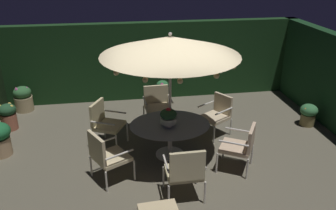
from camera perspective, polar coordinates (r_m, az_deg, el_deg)
The scene contains 15 objects.
ground_plane at distance 7.41m, azimuth 0.26°, elevation -8.39°, with size 8.56×7.02×0.02m, color #5F5948.
hedge_backdrop_rear at distance 10.02m, azimuth -2.90°, elevation 7.21°, with size 8.56×0.30×2.19m, color #163417.
patio_dining_table at distance 7.16m, azimuth 0.32°, elevation -4.00°, with size 1.64×1.39×0.73m.
patio_umbrella at distance 6.54m, azimuth 0.35°, elevation 9.61°, with size 2.64×2.64×2.59m.
centerpiece_planter at distance 6.89m, azimuth 0.07°, elevation -1.87°, with size 0.33×0.33×0.41m.
patio_chair_north at distance 5.92m, azimuth 2.82°, elevation -10.62°, with size 0.66×0.59×1.03m.
patio_chair_northeast at distance 6.86m, azimuth 11.86°, elevation -6.31°, with size 0.82×0.81×0.95m.
patio_chair_east at distance 8.13m, azimuth 8.10°, elevation -1.24°, with size 0.80×0.79×0.93m.
patio_chair_southeast at distance 8.46m, azimuth -1.79°, elevation 0.36°, with size 0.68×0.60×0.97m.
patio_chair_south at distance 7.66m, azimuth -10.29°, elevation -2.58°, with size 0.80×0.82×1.01m.
patio_chair_southwest at distance 6.49m, azimuth -10.09°, elevation -7.92°, with size 0.84×0.84×1.00m.
potted_plant_left_far at distance 9.92m, azimuth -0.91°, elevation 2.36°, with size 0.34×0.35×0.62m.
potted_plant_left_near at distance 9.16m, azimuth -24.62°, elevation -1.60°, with size 0.42×0.40×0.65m.
potted_plant_back_right at distance 9.21m, azimuth 21.94°, elevation -1.33°, with size 0.42×0.42×0.55m.
potted_plant_back_left at distance 10.10m, azimuth -22.56°, elevation 0.98°, with size 0.47×0.47×0.68m.
Camera 1 is at (-1.04, -6.20, 3.92)m, focal length 37.34 mm.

